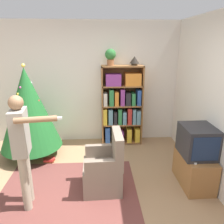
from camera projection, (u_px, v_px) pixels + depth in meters
The scene contains 13 objects.
ground_plane at pixel (83, 210), 2.94m from camera, with size 14.00×14.00×0.00m, color #9E7A56.
wall_back at pixel (88, 84), 4.76m from camera, with size 8.00×0.10×2.60m.
area_rug at pixel (68, 195), 3.21m from camera, with size 2.05×1.83×0.01m.
bookshelf at pixel (122, 107), 4.71m from camera, with size 0.87×0.34×1.71m.
tv_stand at pixel (194, 169), 3.42m from camera, with size 0.42×0.75×0.51m.
television at pixel (198, 141), 3.27m from camera, with size 0.47×0.54×0.46m.
game_remote at pixel (194, 162), 3.12m from camera, with size 0.04×0.12×0.02m.
christmas_tree at pixel (28, 109), 4.06m from camera, with size 1.14×1.14×1.80m.
armchair at pixel (105, 170), 3.28m from camera, with size 0.59×0.58×0.92m.
standing_person at pixel (22, 144), 2.77m from camera, with size 0.67×0.47×1.55m.
potted_plant at pixel (110, 56), 4.38m from camera, with size 0.22×0.22×0.33m.
table_lamp at pixel (134, 60), 4.44m from camera, with size 0.20×0.20×0.18m.
book_pile_near_tree at pixel (49, 160), 4.11m from camera, with size 0.24×0.19×0.08m.
Camera 1 is at (0.25, -2.42, 2.14)m, focal length 35.00 mm.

